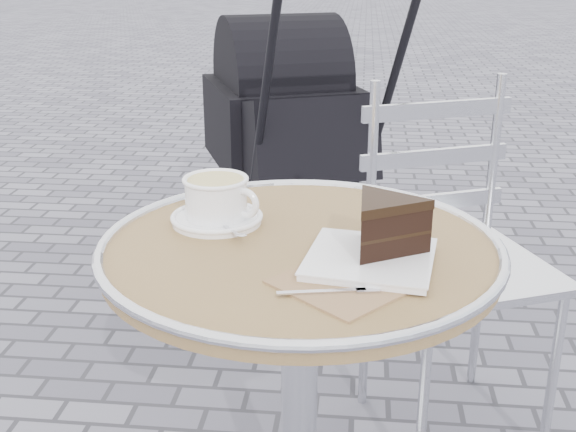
# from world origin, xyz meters

# --- Properties ---
(cafe_table) EXTENTS (0.72, 0.72, 0.74)m
(cafe_table) POSITION_xyz_m (0.00, 0.00, 0.57)
(cafe_table) COLOR silver
(cafe_table) RESTS_ON ground
(cappuccino_set) EXTENTS (0.17, 0.19, 0.09)m
(cappuccino_set) POSITION_xyz_m (-0.17, 0.09, 0.77)
(cappuccino_set) COLOR white
(cappuccino_set) RESTS_ON cafe_table
(cake_plate_set) EXTENTS (0.28, 0.32, 0.11)m
(cake_plate_set) POSITION_xyz_m (0.14, -0.06, 0.78)
(cake_plate_set) COLOR #8F694E
(cake_plate_set) RESTS_ON cafe_table
(bistro_chair) EXTENTS (0.54, 0.54, 0.92)m
(bistro_chair) POSITION_xyz_m (0.32, 0.59, 0.57)
(bistro_chair) COLOR silver
(bistro_chair) RESTS_ON ground
(baby_stroller) EXTENTS (0.85, 1.18, 1.13)m
(baby_stroller) POSITION_xyz_m (-0.19, 1.63, 0.51)
(baby_stroller) COLOR black
(baby_stroller) RESTS_ON ground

